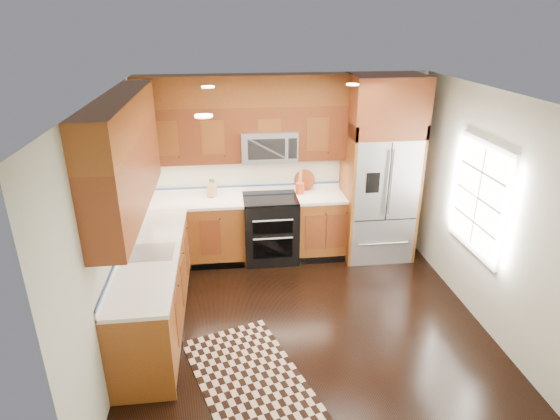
{
  "coord_description": "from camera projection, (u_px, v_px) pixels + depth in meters",
  "views": [
    {
      "loc": [
        -0.85,
        -4.41,
        3.3
      ],
      "look_at": [
        -0.24,
        0.6,
        1.2
      ],
      "focal_mm": 30.0,
      "sensor_mm": 36.0,
      "label": 1
    }
  ],
  "objects": [
    {
      "name": "ground",
      "position": [
        307.0,
        324.0,
        5.41
      ],
      "size": [
        4.0,
        4.0,
        0.0
      ],
      "primitive_type": "plane",
      "color": "black",
      "rests_on": "ground"
    },
    {
      "name": "wall_back",
      "position": [
        285.0,
        166.0,
        6.74
      ],
      "size": [
        4.0,
        0.02,
        2.6
      ],
      "primitive_type": "cube",
      "color": "#B0B5A3",
      "rests_on": "ground"
    },
    {
      "name": "wall_left",
      "position": [
        113.0,
        231.0,
        4.68
      ],
      "size": [
        0.02,
        4.0,
        2.6
      ],
      "primitive_type": "cube",
      "color": "#B0B5A3",
      "rests_on": "ground"
    },
    {
      "name": "wall_right",
      "position": [
        489.0,
        213.0,
        5.13
      ],
      "size": [
        0.02,
        4.0,
        2.6
      ],
      "primitive_type": "cube",
      "color": "#B0B5A3",
      "rests_on": "ground"
    },
    {
      "name": "window",
      "position": [
        479.0,
        198.0,
        5.27
      ],
      "size": [
        0.04,
        1.1,
        1.3
      ],
      "color": "white",
      "rests_on": "ground"
    },
    {
      "name": "base_cabinets",
      "position": [
        200.0,
        259.0,
        5.92
      ],
      "size": [
        2.85,
        3.0,
        0.9
      ],
      "color": "brown",
      "rests_on": "ground"
    },
    {
      "name": "countertop",
      "position": [
        209.0,
        221.0,
        5.86
      ],
      "size": [
        2.86,
        3.01,
        0.04
      ],
      "color": "white",
      "rests_on": "base_cabinets"
    },
    {
      "name": "upper_cabinets",
      "position": [
        198.0,
        133.0,
        5.5
      ],
      "size": [
        2.85,
        3.0,
        1.15
      ],
      "color": "brown",
      "rests_on": "ground"
    },
    {
      "name": "range",
      "position": [
        270.0,
        228.0,
        6.73
      ],
      "size": [
        0.76,
        0.67,
        0.95
      ],
      "color": "black",
      "rests_on": "ground"
    },
    {
      "name": "microwave",
      "position": [
        269.0,
        145.0,
        6.39
      ],
      "size": [
        0.76,
        0.4,
        0.42
      ],
      "color": "#B2B2B7",
      "rests_on": "ground"
    },
    {
      "name": "refrigerator",
      "position": [
        380.0,
        170.0,
        6.54
      ],
      "size": [
        0.98,
        0.75,
        2.6
      ],
      "color": "#B2B2B7",
      "rests_on": "ground"
    },
    {
      "name": "sink_faucet",
      "position": [
        147.0,
        247.0,
        5.04
      ],
      "size": [
        0.54,
        0.44,
        0.37
      ],
      "color": "#B2B2B7",
      "rests_on": "countertop"
    },
    {
      "name": "rug",
      "position": [
        249.0,
        377.0,
        4.61
      ],
      "size": [
        1.4,
        1.81,
        0.01
      ],
      "primitive_type": "cube",
      "rotation": [
        0.0,
        0.0,
        0.32
      ],
      "color": "black",
      "rests_on": "ground"
    },
    {
      "name": "knife_block",
      "position": [
        212.0,
        189.0,
        6.57
      ],
      "size": [
        0.13,
        0.15,
        0.25
      ],
      "color": "#A68150",
      "rests_on": "countertop"
    },
    {
      "name": "utensil_crock",
      "position": [
        300.0,
        186.0,
        6.66
      ],
      "size": [
        0.15,
        0.15,
        0.34
      ],
      "color": "#B33C16",
      "rests_on": "countertop"
    },
    {
      "name": "cutting_board",
      "position": [
        304.0,
        189.0,
        6.85
      ],
      "size": [
        0.4,
        0.4,
        0.02
      ],
      "primitive_type": "cylinder",
      "rotation": [
        0.0,
        0.0,
        -0.4
      ],
      "color": "brown",
      "rests_on": "countertop"
    }
  ]
}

